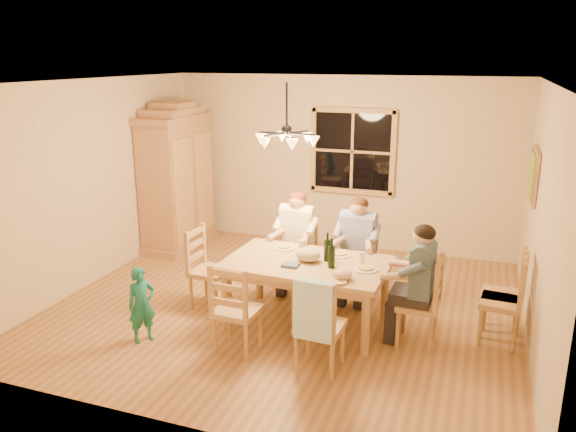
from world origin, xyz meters
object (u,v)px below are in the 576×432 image
at_px(wine_bottle_b, 332,253).
at_px(chair_far_left, 297,268).
at_px(chandelier, 287,138).
at_px(chair_far_right, 356,277).
at_px(chair_end_right, 417,317).
at_px(adult_slate_man, 421,270).
at_px(chair_spare_back, 500,315).
at_px(chair_spare_front, 500,308).
at_px(adult_plaid_man, 358,236).
at_px(adult_woman, 297,229).
at_px(child, 142,305).
at_px(wine_bottle_a, 327,247).
at_px(chair_end_left, 211,283).
at_px(chair_near_left, 237,324).
at_px(dining_table, 307,270).
at_px(chair_near_right, 320,340).
at_px(armoire, 177,182).

bearing_deg(wine_bottle_b, chair_far_left, 126.89).
distance_m(chandelier, wine_bottle_b, 1.41).
relative_size(chair_far_right, chair_end_right, 1.00).
distance_m(adult_slate_man, chair_spare_back, 1.04).
bearing_deg(chandelier, chair_far_right, 31.73).
height_order(chair_far_left, chair_spare_front, same).
relative_size(chair_far_right, chair_spare_front, 1.00).
bearing_deg(adult_plaid_man, adult_woman, 0.00).
xyz_separation_m(wine_bottle_b, child, (-1.84, -0.89, -0.51)).
distance_m(chair_far_left, adult_woman, 0.54).
xyz_separation_m(chair_end_right, wine_bottle_a, (-1.04, 0.14, 0.62)).
bearing_deg(adult_plaid_man, chair_far_left, 0.00).
distance_m(adult_slate_man, chair_spare_front, 1.12).
bearing_deg(child, chair_far_right, -10.31).
relative_size(chair_end_right, adult_slate_man, 1.13).
relative_size(chair_end_left, child, 1.18).
bearing_deg(chair_near_left, chair_end_left, 133.26).
bearing_deg(wine_bottle_b, chandelier, 146.12).
height_order(chair_end_left, wine_bottle_b, wine_bottle_b).
bearing_deg(chair_end_left, adult_woman, 136.74).
bearing_deg(chair_far_left, adult_plaid_man, -180.00).
relative_size(chair_far_left, wine_bottle_a, 3.00).
relative_size(adult_slate_man, wine_bottle_b, 2.65).
height_order(chandelier, chair_spare_back, chandelier).
relative_size(dining_table, chair_end_left, 1.87).
xyz_separation_m(chair_end_left, adult_slate_man, (2.50, -0.11, 0.54)).
bearing_deg(chair_near_right, child, -174.47).
relative_size(dining_table, wine_bottle_b, 5.61).
distance_m(dining_table, child, 1.84).
height_order(wine_bottle_a, chair_spare_front, wine_bottle_a).
distance_m(armoire, adult_woman, 2.63).
xyz_separation_m(armoire, wine_bottle_b, (3.10, -2.05, -0.13)).
distance_m(dining_table, chair_far_left, 1.03).
xyz_separation_m(chair_far_left, chair_near_left, (-0.07, -1.70, 0.00)).
distance_m(chair_far_right, child, 2.65).
bearing_deg(chandelier, armoire, 146.54).
height_order(adult_woman, wine_bottle_a, adult_woman).
bearing_deg(chandelier, chair_near_right, -57.57).
distance_m(chair_near_right, child, 1.96).
bearing_deg(chair_end_right, adult_plaid_man, 46.64).
xyz_separation_m(chair_near_right, adult_woman, (-0.83, 1.74, 0.54)).
xyz_separation_m(dining_table, adult_slate_man, (1.25, -0.05, 0.18)).
xyz_separation_m(chair_end_left, child, (-0.29, -1.03, 0.12)).
bearing_deg(adult_plaid_man, adult_slate_man, 136.64).
height_order(adult_woman, chair_spare_front, adult_woman).
height_order(chair_near_right, child, chair_near_right).
bearing_deg(chair_spare_back, adult_woman, 83.23).
relative_size(adult_woman, wine_bottle_a, 2.65).
distance_m(chair_far_left, chair_near_left, 1.70).
distance_m(dining_table, chair_spare_back, 2.13).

